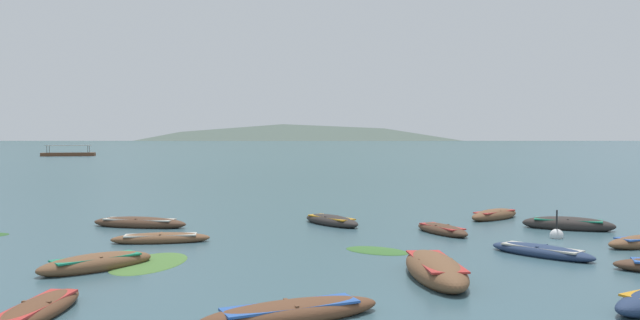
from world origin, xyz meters
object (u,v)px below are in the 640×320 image
(rowboat_7, at_px, (542,251))
(rowboat_12, at_px, (291,313))
(rowboat_1, at_px, (568,224))
(rowboat_13, at_px, (494,215))
(rowboat_4, at_px, (442,230))
(rowboat_3, at_px, (140,223))
(mooring_buoy, at_px, (557,235))
(rowboat_0, at_px, (331,221))
(rowboat_9, at_px, (96,263))
(rowboat_5, at_px, (435,270))
(rowboat_11, at_px, (161,238))
(ferry_0, at_px, (68,154))
(rowboat_2, at_px, (37,311))

(rowboat_7, xyz_separation_m, rowboat_12, (-7.64, -7.35, 0.02))
(rowboat_1, bearing_deg, rowboat_13, 124.54)
(rowboat_4, relative_size, rowboat_12, 0.77)
(rowboat_3, xyz_separation_m, rowboat_4, (12.79, -1.47, -0.02))
(rowboat_1, bearing_deg, mooring_buoy, -119.03)
(rowboat_3, bearing_deg, rowboat_7, -21.87)
(rowboat_0, distance_m, rowboat_13, 8.04)
(rowboat_4, distance_m, rowboat_9, 13.33)
(mooring_buoy, bearing_deg, rowboat_1, 60.97)
(rowboat_3, distance_m, rowboat_7, 16.42)
(rowboat_5, distance_m, rowboat_11, 10.77)
(rowboat_3, height_order, rowboat_9, rowboat_9)
(rowboat_9, relative_size, ferry_0, 0.28)
(rowboat_0, relative_size, rowboat_7, 1.04)
(rowboat_13, height_order, mooring_buoy, mooring_buoy)
(rowboat_9, bearing_deg, rowboat_11, 83.61)
(rowboat_3, distance_m, rowboat_12, 15.46)
(rowboat_3, relative_size, rowboat_7, 1.36)
(rowboat_0, xyz_separation_m, rowboat_13, (7.75, 2.15, 0.02))
(rowboat_5, xyz_separation_m, rowboat_9, (-9.71, 0.90, -0.06))
(rowboat_13, bearing_deg, rowboat_1, -55.46)
(rowboat_3, height_order, rowboat_7, rowboat_3)
(rowboat_5, xyz_separation_m, rowboat_13, (4.81, 12.61, -0.06))
(rowboat_5, distance_m, mooring_buoy, 9.05)
(rowboat_9, distance_m, ferry_0, 126.21)
(mooring_buoy, bearing_deg, rowboat_0, 158.22)
(rowboat_7, bearing_deg, rowboat_3, 158.13)
(rowboat_1, xyz_separation_m, rowboat_3, (-18.30, 0.17, -0.03))
(rowboat_11, bearing_deg, rowboat_13, 26.58)
(rowboat_3, relative_size, rowboat_11, 1.20)
(rowboat_7, distance_m, rowboat_13, 9.25)
(rowboat_4, distance_m, rowboat_5, 8.19)
(rowboat_11, bearing_deg, rowboat_3, 117.81)
(rowboat_3, relative_size, rowboat_13, 1.38)
(rowboat_1, height_order, rowboat_12, rowboat_1)
(rowboat_1, bearing_deg, rowboat_3, 179.48)
(rowboat_12, xyz_separation_m, rowboat_13, (8.46, 16.56, 0.02))
(rowboat_7, distance_m, rowboat_9, 13.93)
(rowboat_12, bearing_deg, rowboat_9, 141.35)
(ferry_0, bearing_deg, rowboat_9, -65.75)
(rowboat_1, xyz_separation_m, rowboat_11, (-16.24, -3.74, -0.06))
(rowboat_11, bearing_deg, rowboat_12, -59.94)
(rowboat_4, xyz_separation_m, mooring_buoy, (4.20, -1.05, -0.04))
(rowboat_3, bearing_deg, rowboat_13, 10.94)
(rowboat_3, relative_size, rowboat_12, 1.08)
(rowboat_12, relative_size, rowboat_13, 1.28)
(rowboat_7, height_order, rowboat_9, rowboat_9)
(rowboat_7, bearing_deg, rowboat_1, 62.74)
(rowboat_2, relative_size, rowboat_13, 1.08)
(rowboat_4, height_order, rowboat_7, rowboat_4)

